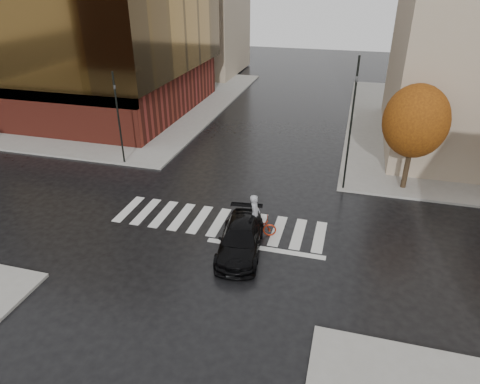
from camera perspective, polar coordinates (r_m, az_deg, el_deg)
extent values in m
plane|color=black|center=(23.21, -3.22, -4.66)|extent=(120.00, 120.00, 0.00)
cube|color=gray|center=(49.69, -19.18, 11.75)|extent=(30.00, 30.00, 0.15)
cube|color=silver|center=(23.61, -2.84, -4.02)|extent=(12.00, 3.00, 0.01)
cube|color=maroon|center=(47.44, -22.58, 13.09)|extent=(26.00, 18.00, 4.00)
cylinder|color=black|center=(28.35, 21.35, 3.17)|extent=(0.32, 0.32, 2.80)
ellipsoid|color=#8F460D|center=(27.37, 22.39, 8.73)|extent=(3.80, 3.80, 4.37)
imported|color=black|center=(20.92, 0.08, -6.26)|extent=(2.61, 5.14, 1.43)
imported|color=#9E250E|center=(22.23, 2.22, -4.57)|extent=(2.16, 1.11, 1.08)
imported|color=#95979D|center=(21.89, 2.00, -2.98)|extent=(0.67, 0.89, 2.19)
cylinder|color=black|center=(30.61, -15.88, 9.36)|extent=(0.12, 0.12, 6.36)
imported|color=black|center=(30.01, -16.45, 13.53)|extent=(0.18, 0.16, 0.80)
cylinder|color=black|center=(26.17, 14.55, 8.48)|extent=(0.12, 0.12, 8.07)
imported|color=black|center=(25.41, 15.34, 14.71)|extent=(0.19, 0.22, 1.01)
cylinder|color=yellow|center=(35.03, -13.80, 6.95)|extent=(0.28, 0.28, 0.69)
sphere|color=yellow|center=(34.92, -13.86, 7.48)|extent=(0.30, 0.30, 0.30)
cylinder|color=#4B311B|center=(21.07, 1.13, -8.34)|extent=(0.68, 0.68, 0.01)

